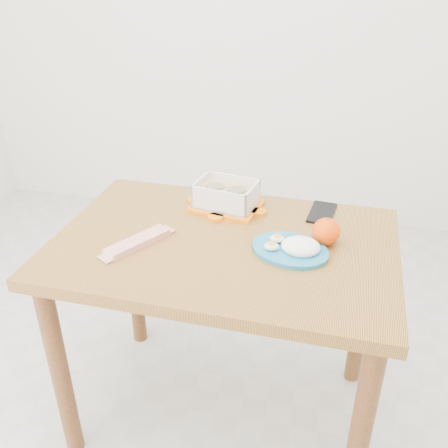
% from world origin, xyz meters
% --- Properties ---
extents(ground, '(3.50, 3.50, 0.00)m').
position_xyz_m(ground, '(0.00, 0.00, 0.00)').
color(ground, '#B7B7B2').
rests_on(ground, ground).
extents(dining_table, '(1.08, 0.75, 0.75)m').
position_xyz_m(dining_table, '(0.13, 0.13, 0.63)').
color(dining_table, '#A7792F').
rests_on(dining_table, ground).
extents(food_container, '(0.26, 0.21, 0.10)m').
position_xyz_m(food_container, '(0.09, 0.35, 0.80)').
color(food_container, orange).
rests_on(food_container, dining_table).
extents(orange_fruit, '(0.09, 0.09, 0.09)m').
position_xyz_m(orange_fruit, '(0.44, 0.17, 0.79)').
color(orange_fruit, '#E75304').
rests_on(orange_fruit, dining_table).
extents(rice_plate, '(0.29, 0.29, 0.06)m').
position_xyz_m(rice_plate, '(0.35, 0.10, 0.77)').
color(rice_plate, '#1B7095').
rests_on(rice_plate, dining_table).
extents(candy_bar, '(0.16, 0.21, 0.02)m').
position_xyz_m(candy_bar, '(-0.12, 0.05, 0.76)').
color(candy_bar, '#B92109').
rests_on(candy_bar, dining_table).
extents(smartphone, '(0.10, 0.17, 0.01)m').
position_xyz_m(smartphone, '(0.42, 0.37, 0.75)').
color(smartphone, black).
rests_on(smartphone, dining_table).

